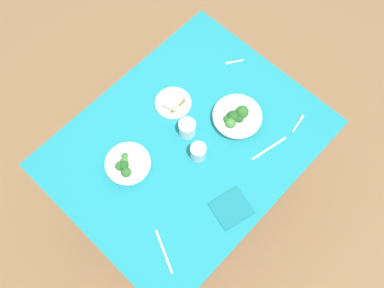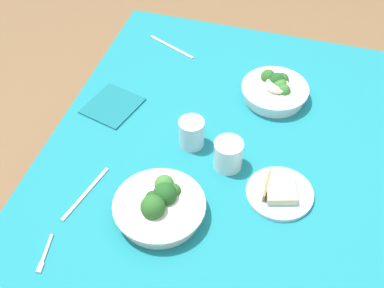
{
  "view_description": "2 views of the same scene",
  "coord_description": "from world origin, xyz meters",
  "px_view_note": "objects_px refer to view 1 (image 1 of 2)",
  "views": [
    {
      "loc": [
        -0.59,
        -0.59,
        2.66
      ],
      "look_at": [
        0.0,
        -0.03,
        0.74
      ],
      "focal_mm": 40.53,
      "sensor_mm": 36.0,
      "label": 1
    },
    {
      "loc": [
        1.02,
        0.22,
        1.86
      ],
      "look_at": [
        0.01,
        -0.08,
        0.74
      ],
      "focal_mm": 48.97,
      "sensor_mm": 36.0,
      "label": 2
    }
  ],
  "objects_px": {
    "bread_side_plate": "(173,103)",
    "napkin_folded_upper": "(231,208)",
    "broccoli_bowl_near": "(237,117)",
    "fork_by_near_bowl": "(234,62)",
    "fork_by_far_bowl": "(299,123)",
    "table_knife_left": "(164,251)",
    "water_glass_center": "(187,128)",
    "water_glass_side": "(198,152)",
    "table_knife_right": "(269,148)",
    "broccoli_bowl_far": "(127,165)"
  },
  "relations": [
    {
      "from": "water_glass_center",
      "to": "table_knife_left",
      "type": "distance_m",
      "value": 0.59
    },
    {
      "from": "water_glass_side",
      "to": "table_knife_left",
      "type": "height_order",
      "value": "water_glass_side"
    },
    {
      "from": "napkin_folded_upper",
      "to": "bread_side_plate",
      "type": "bearing_deg",
      "value": 70.53
    },
    {
      "from": "table_knife_right",
      "to": "napkin_folded_upper",
      "type": "relative_size",
      "value": 1.25
    },
    {
      "from": "fork_by_near_bowl",
      "to": "table_knife_right",
      "type": "xyz_separation_m",
      "value": [
        -0.25,
        -0.46,
        -0.0
      ]
    },
    {
      "from": "bread_side_plate",
      "to": "table_knife_left",
      "type": "height_order",
      "value": "bread_side_plate"
    },
    {
      "from": "broccoli_bowl_far",
      "to": "table_knife_right",
      "type": "height_order",
      "value": "broccoli_bowl_far"
    },
    {
      "from": "table_knife_right",
      "to": "napkin_folded_upper",
      "type": "bearing_deg",
      "value": 23.06
    },
    {
      "from": "table_knife_left",
      "to": "broccoli_bowl_far",
      "type": "bearing_deg",
      "value": -177.71
    },
    {
      "from": "bread_side_plate",
      "to": "table_knife_left",
      "type": "bearing_deg",
      "value": -138.6
    },
    {
      "from": "water_glass_side",
      "to": "table_knife_right",
      "type": "relative_size",
      "value": 0.44
    },
    {
      "from": "broccoli_bowl_far",
      "to": "broccoli_bowl_near",
      "type": "xyz_separation_m",
      "value": [
        0.54,
        -0.21,
        0.0
      ]
    },
    {
      "from": "broccoli_bowl_far",
      "to": "napkin_folded_upper",
      "type": "bearing_deg",
      "value": -68.91
    },
    {
      "from": "fork_by_near_bowl",
      "to": "napkin_folded_upper",
      "type": "distance_m",
      "value": 0.8
    },
    {
      "from": "fork_by_far_bowl",
      "to": "napkin_folded_upper",
      "type": "relative_size",
      "value": 0.67
    },
    {
      "from": "table_knife_left",
      "to": "napkin_folded_upper",
      "type": "height_order",
      "value": "napkin_folded_upper"
    },
    {
      "from": "water_glass_side",
      "to": "napkin_folded_upper",
      "type": "xyz_separation_m",
      "value": [
        -0.09,
        -0.29,
        -0.04
      ]
    },
    {
      "from": "broccoli_bowl_far",
      "to": "fork_by_near_bowl",
      "type": "distance_m",
      "value": 0.79
    },
    {
      "from": "bread_side_plate",
      "to": "table_knife_right",
      "type": "distance_m",
      "value": 0.53
    },
    {
      "from": "table_knife_left",
      "to": "water_glass_side",
      "type": "bearing_deg",
      "value": 139.2
    },
    {
      "from": "bread_side_plate",
      "to": "table_knife_right",
      "type": "height_order",
      "value": "bread_side_plate"
    },
    {
      "from": "fork_by_near_bowl",
      "to": "fork_by_far_bowl",
      "type": "bearing_deg",
      "value": 118.88
    },
    {
      "from": "water_glass_side",
      "to": "bread_side_plate",
      "type": "bearing_deg",
      "value": 67.52
    },
    {
      "from": "water_glass_side",
      "to": "fork_by_near_bowl",
      "type": "distance_m",
      "value": 0.57
    },
    {
      "from": "water_glass_center",
      "to": "napkin_folded_upper",
      "type": "height_order",
      "value": "water_glass_center"
    },
    {
      "from": "broccoli_bowl_near",
      "to": "napkin_folded_upper",
      "type": "height_order",
      "value": "broccoli_bowl_near"
    },
    {
      "from": "water_glass_center",
      "to": "fork_by_far_bowl",
      "type": "bearing_deg",
      "value": -41.23
    },
    {
      "from": "water_glass_center",
      "to": "water_glass_side",
      "type": "xyz_separation_m",
      "value": [
        -0.05,
        -0.12,
        -0.0
      ]
    },
    {
      "from": "water_glass_side",
      "to": "broccoli_bowl_near",
      "type": "bearing_deg",
      "value": -1.73
    },
    {
      "from": "water_glass_center",
      "to": "napkin_folded_upper",
      "type": "distance_m",
      "value": 0.44
    },
    {
      "from": "water_glass_center",
      "to": "water_glass_side",
      "type": "relative_size",
      "value": 1.0
    },
    {
      "from": "table_knife_left",
      "to": "fork_by_far_bowl",
      "type": "bearing_deg",
      "value": 111.67
    },
    {
      "from": "fork_by_far_bowl",
      "to": "table_knife_right",
      "type": "distance_m",
      "value": 0.21
    },
    {
      "from": "broccoli_bowl_far",
      "to": "broccoli_bowl_near",
      "type": "height_order",
      "value": "broccoli_bowl_near"
    },
    {
      "from": "fork_by_far_bowl",
      "to": "table_knife_right",
      "type": "relative_size",
      "value": 0.54
    },
    {
      "from": "broccoli_bowl_near",
      "to": "broccoli_bowl_far",
      "type": "bearing_deg",
      "value": 158.9
    },
    {
      "from": "broccoli_bowl_near",
      "to": "fork_by_near_bowl",
      "type": "distance_m",
      "value": 0.35
    },
    {
      "from": "broccoli_bowl_far",
      "to": "table_knife_right",
      "type": "relative_size",
      "value": 1.05
    },
    {
      "from": "broccoli_bowl_near",
      "to": "water_glass_center",
      "type": "bearing_deg",
      "value": 148.54
    },
    {
      "from": "broccoli_bowl_near",
      "to": "napkin_folded_upper",
      "type": "relative_size",
      "value": 1.49
    },
    {
      "from": "water_glass_center",
      "to": "table_knife_right",
      "type": "height_order",
      "value": "water_glass_center"
    },
    {
      "from": "water_glass_center",
      "to": "water_glass_side",
      "type": "bearing_deg",
      "value": -113.18
    },
    {
      "from": "broccoli_bowl_near",
      "to": "table_knife_right",
      "type": "bearing_deg",
      "value": -90.82
    },
    {
      "from": "fork_by_near_bowl",
      "to": "bread_side_plate",
      "type": "bearing_deg",
      "value": 26.31
    },
    {
      "from": "broccoli_bowl_near",
      "to": "water_glass_side",
      "type": "relative_size",
      "value": 2.72
    },
    {
      "from": "fork_by_far_bowl",
      "to": "table_knife_right",
      "type": "xyz_separation_m",
      "value": [
        -0.21,
        0.02,
        -0.0
      ]
    },
    {
      "from": "bread_side_plate",
      "to": "napkin_folded_upper",
      "type": "height_order",
      "value": "bread_side_plate"
    },
    {
      "from": "broccoli_bowl_far",
      "to": "fork_by_near_bowl",
      "type": "bearing_deg",
      "value": 2.0
    },
    {
      "from": "broccoli_bowl_near",
      "to": "fork_by_near_bowl",
      "type": "relative_size",
      "value": 2.79
    },
    {
      "from": "fork_by_far_bowl",
      "to": "table_knife_left",
      "type": "bearing_deg",
      "value": 168.14
    }
  ]
}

